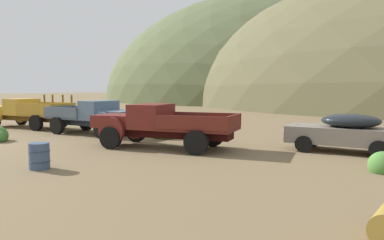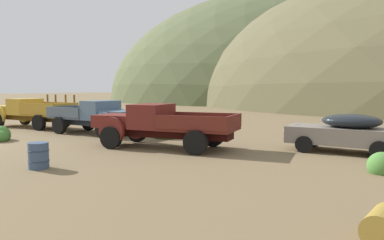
# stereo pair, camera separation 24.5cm
# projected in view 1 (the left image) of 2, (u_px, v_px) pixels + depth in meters

# --- Properties ---
(hill_center) EXTENTS (74.46, 75.09, 46.58)m
(hill_center) POSITION_uv_depth(u_px,v_px,m) (270.00, 99.00, 84.00)
(hill_center) COLOR #56603D
(hill_center) RESTS_ON ground
(truck_faded_yellow) EXTENTS (6.54, 2.56, 2.16)m
(truck_faded_yellow) POSITION_uv_depth(u_px,v_px,m) (23.00, 112.00, 23.75)
(truck_faded_yellow) COLOR brown
(truck_faded_yellow) RESTS_ON ground
(truck_chalk_blue) EXTENTS (5.72, 2.46, 1.89)m
(truck_chalk_blue) POSITION_uv_depth(u_px,v_px,m) (98.00, 117.00, 19.99)
(truck_chalk_blue) COLOR #262D39
(truck_chalk_blue) RESTS_ON ground
(truck_oxblood) EXTENTS (6.58, 3.24, 1.89)m
(truck_oxblood) POSITION_uv_depth(u_px,v_px,m) (153.00, 125.00, 15.76)
(truck_oxblood) COLOR black
(truck_oxblood) RESTS_ON ground
(car_primer_gray) EXTENTS (4.61, 2.02, 1.57)m
(car_primer_gray) POSITION_uv_depth(u_px,v_px,m) (340.00, 132.00, 14.63)
(car_primer_gray) COLOR slate
(car_primer_gray) RESTS_ON ground
(oil_drum_foreground) EXTENTS (0.68, 0.68, 0.84)m
(oil_drum_foreground) POSITION_uv_depth(u_px,v_px,m) (39.00, 156.00, 11.51)
(oil_drum_foreground) COLOR #384C6B
(oil_drum_foreground) RESTS_ON ground
(bush_front_left) EXTENTS (1.19, 0.99, 0.91)m
(bush_front_left) POSITION_uv_depth(u_px,v_px,m) (164.00, 134.00, 18.52)
(bush_front_left) COLOR #3D702D
(bush_front_left) RESTS_ON ground
(bush_lone_scrub) EXTENTS (1.47, 1.60, 1.45)m
(bush_lone_scrub) POSITION_uv_depth(u_px,v_px,m) (111.00, 119.00, 25.88)
(bush_lone_scrub) COLOR olive
(bush_lone_scrub) RESTS_ON ground
(bush_front_right) EXTENTS (0.90, 0.81, 0.85)m
(bush_front_right) POSITION_uv_depth(u_px,v_px,m) (383.00, 166.00, 11.01)
(bush_front_right) COLOR #4C8438
(bush_front_right) RESTS_ON ground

